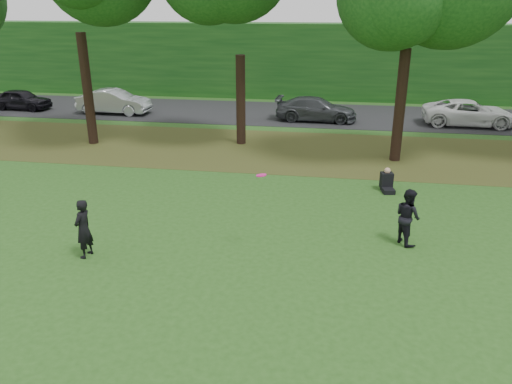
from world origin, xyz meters
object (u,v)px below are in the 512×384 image
player_left (83,229)px  frisbee (261,175)px  player_right (408,216)px  seated_person (387,182)px

player_left → frisbee: size_ratio=4.38×
player_right → seated_person: size_ratio=1.93×
player_right → seated_person: bearing=-27.4°
player_left → player_right: same height
player_left → frisbee: frisbee is taller
frisbee → player_left: bearing=-167.1°
player_left → player_right: size_ratio=1.00×
player_left → frisbee: bearing=111.5°
player_right → player_left: bearing=74.7°
frisbee → seated_person: bearing=55.0°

